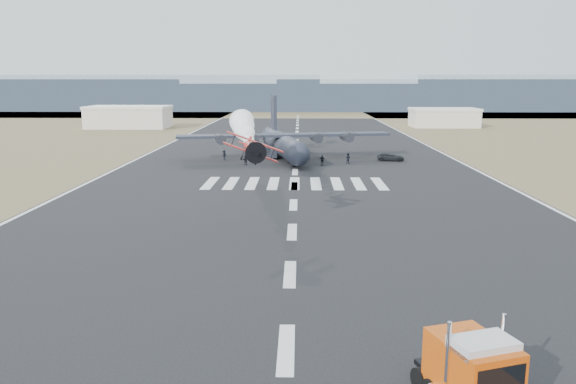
{
  "coord_description": "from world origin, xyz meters",
  "views": [
    {
      "loc": [
        0.67,
        -28.18,
        14.27
      ],
      "look_at": [
        -0.38,
        23.53,
        4.0
      ],
      "focal_mm": 35.0,
      "sensor_mm": 36.0,
      "label": 1
    }
  ],
  "objects_px": {
    "hangar_right": "(444,117)",
    "crew_g": "(300,159)",
    "aerobatic_biplane": "(251,148)",
    "crew_h": "(348,158)",
    "hangar_left": "(129,117)",
    "crew_a": "(308,157)",
    "crew_b": "(299,159)",
    "crew_c": "(224,155)",
    "crew_f": "(246,160)",
    "transport_aircraft": "(283,142)",
    "semi_truck": "(480,380)",
    "support_vehicle": "(391,157)",
    "crew_e": "(303,159)",
    "crew_d": "(322,160)"
  },
  "relations": [
    {
      "from": "hangar_left",
      "to": "crew_f",
      "type": "height_order",
      "value": "hangar_left"
    },
    {
      "from": "crew_e",
      "to": "crew_c",
      "type": "bearing_deg",
      "value": -81.83
    },
    {
      "from": "hangar_right",
      "to": "aerobatic_biplane",
      "type": "xyz_separation_m",
      "value": [
        -49.97,
        -124.22,
        4.86
      ]
    },
    {
      "from": "aerobatic_biplane",
      "to": "crew_c",
      "type": "distance_m",
      "value": 49.72
    },
    {
      "from": "hangar_left",
      "to": "crew_e",
      "type": "height_order",
      "value": "hangar_left"
    },
    {
      "from": "crew_b",
      "to": "crew_g",
      "type": "bearing_deg",
      "value": -134.82
    },
    {
      "from": "crew_a",
      "to": "crew_h",
      "type": "xyz_separation_m",
      "value": [
        6.92,
        -2.49,
        0.02
      ]
    },
    {
      "from": "crew_e",
      "to": "crew_f",
      "type": "distance_m",
      "value": 10.05
    },
    {
      "from": "transport_aircraft",
      "to": "crew_e",
      "type": "height_order",
      "value": "transport_aircraft"
    },
    {
      "from": "semi_truck",
      "to": "crew_e",
      "type": "xyz_separation_m",
      "value": [
        -7.12,
        75.96,
        -1.02
      ]
    },
    {
      "from": "semi_truck",
      "to": "transport_aircraft",
      "type": "relative_size",
      "value": 0.21
    },
    {
      "from": "aerobatic_biplane",
      "to": "crew_h",
      "type": "distance_m",
      "value": 46.2
    },
    {
      "from": "semi_truck",
      "to": "crew_c",
      "type": "distance_m",
      "value": 83.28
    },
    {
      "from": "crew_c",
      "to": "crew_d",
      "type": "height_order",
      "value": "crew_d"
    },
    {
      "from": "crew_g",
      "to": "crew_f",
      "type": "bearing_deg",
      "value": 132.89
    },
    {
      "from": "aerobatic_biplane",
      "to": "crew_h",
      "type": "relative_size",
      "value": 2.97
    },
    {
      "from": "aerobatic_biplane",
      "to": "crew_c",
      "type": "bearing_deg",
      "value": 93.39
    },
    {
      "from": "crew_e",
      "to": "crew_h",
      "type": "relative_size",
      "value": 0.88
    },
    {
      "from": "crew_c",
      "to": "support_vehicle",
      "type": "bearing_deg",
      "value": 133.95
    },
    {
      "from": "crew_e",
      "to": "aerobatic_biplane",
      "type": "bearing_deg",
      "value": 18.67
    },
    {
      "from": "crew_f",
      "to": "crew_g",
      "type": "bearing_deg",
      "value": 144.45
    },
    {
      "from": "hangar_left",
      "to": "semi_truck",
      "type": "height_order",
      "value": "hangar_left"
    },
    {
      "from": "transport_aircraft",
      "to": "crew_b",
      "type": "distance_m",
      "value": 7.98
    },
    {
      "from": "support_vehicle",
      "to": "crew_c",
      "type": "distance_m",
      "value": 30.5
    },
    {
      "from": "hangar_left",
      "to": "crew_a",
      "type": "height_order",
      "value": "hangar_left"
    },
    {
      "from": "crew_c",
      "to": "crew_f",
      "type": "xyz_separation_m",
      "value": [
        4.56,
        -6.46,
        -0.03
      ]
    },
    {
      "from": "aerobatic_biplane",
      "to": "transport_aircraft",
      "type": "height_order",
      "value": "transport_aircraft"
    },
    {
      "from": "hangar_right",
      "to": "crew_g",
      "type": "relative_size",
      "value": 12.74
    },
    {
      "from": "semi_truck",
      "to": "crew_f",
      "type": "bearing_deg",
      "value": 84.39
    },
    {
      "from": "crew_e",
      "to": "crew_f",
      "type": "bearing_deg",
      "value": -53.22
    },
    {
      "from": "hangar_right",
      "to": "crew_b",
      "type": "xyz_separation_m",
      "value": [
        -45.4,
        -79.87,
        -2.21
      ]
    },
    {
      "from": "crew_b",
      "to": "crew_g",
      "type": "height_order",
      "value": "crew_g"
    },
    {
      "from": "transport_aircraft",
      "to": "crew_a",
      "type": "bearing_deg",
      "value": -58.95
    },
    {
      "from": "hangar_right",
      "to": "crew_f",
      "type": "height_order",
      "value": "hangar_right"
    },
    {
      "from": "transport_aircraft",
      "to": "crew_a",
      "type": "height_order",
      "value": "transport_aircraft"
    },
    {
      "from": "hangar_right",
      "to": "crew_a",
      "type": "relative_size",
      "value": 11.34
    },
    {
      "from": "crew_e",
      "to": "hangar_right",
      "type": "bearing_deg",
      "value": 176.31
    },
    {
      "from": "semi_truck",
      "to": "crew_b",
      "type": "bearing_deg",
      "value": 77.26
    },
    {
      "from": "hangar_right",
      "to": "crew_g",
      "type": "distance_m",
      "value": 92.38
    },
    {
      "from": "crew_d",
      "to": "support_vehicle",
      "type": "bearing_deg",
      "value": 49.16
    },
    {
      "from": "crew_a",
      "to": "crew_b",
      "type": "distance_m",
      "value": 2.51
    },
    {
      "from": "support_vehicle",
      "to": "crew_e",
      "type": "height_order",
      "value": "crew_e"
    },
    {
      "from": "hangar_right",
      "to": "semi_truck",
      "type": "bearing_deg",
      "value": -103.54
    },
    {
      "from": "crew_c",
      "to": "crew_d",
      "type": "relative_size",
      "value": 0.95
    },
    {
      "from": "crew_a",
      "to": "crew_d",
      "type": "relative_size",
      "value": 0.98
    },
    {
      "from": "semi_truck",
      "to": "crew_f",
      "type": "xyz_separation_m",
      "value": [
        -16.98,
        73.98,
        -0.99
      ]
    },
    {
      "from": "crew_b",
      "to": "crew_g",
      "type": "relative_size",
      "value": 0.99
    },
    {
      "from": "transport_aircraft",
      "to": "crew_f",
      "type": "distance_m",
      "value": 11.51
    },
    {
      "from": "crew_d",
      "to": "crew_h",
      "type": "bearing_deg",
      "value": 50.64
    },
    {
      "from": "semi_truck",
      "to": "transport_aircraft",
      "type": "bearing_deg",
      "value": 78.85
    }
  ]
}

